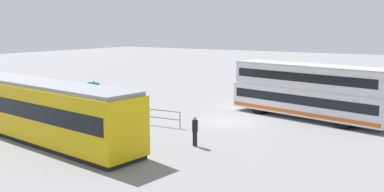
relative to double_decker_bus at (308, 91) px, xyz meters
name	(u,v)px	position (x,y,z in m)	size (l,w,h in m)	color
ground_plane	(231,121)	(4.24, 3.44, -1.97)	(160.00, 160.00, 0.00)	gray
double_decker_bus	(308,91)	(0.00, 0.00, 0.00)	(11.66, 4.93, 3.83)	silver
tram_yellow	(46,111)	(10.52, 13.83, -0.22)	(14.00, 4.13, 3.37)	#E5B70C
pedestrian_near_railing	(113,115)	(9.11, 9.92, -0.99)	(0.44, 0.44, 1.70)	#33384C
pedestrian_crossing	(195,129)	(2.93, 10.20, -1.01)	(0.43, 0.43, 1.67)	black
pedestrian_railing	(133,112)	(9.58, 7.57, -1.23)	(7.42, 0.65, 1.08)	gray
info_sign	(94,92)	(13.63, 7.13, -0.24)	(1.02, 0.21, 2.51)	slate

